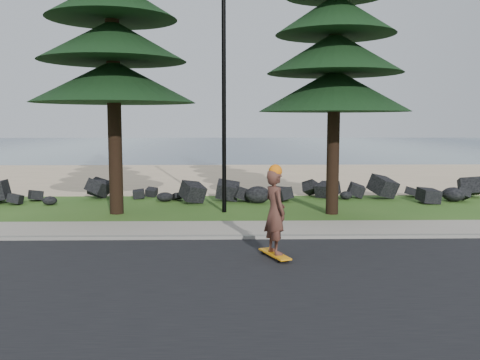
{
  "coord_description": "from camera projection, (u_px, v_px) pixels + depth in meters",
  "views": [
    {
      "loc": [
        0.13,
        -14.26,
        3.01
      ],
      "look_at": [
        0.45,
        0.0,
        1.42
      ],
      "focal_mm": 40.0,
      "sensor_mm": 36.0,
      "label": 1
    }
  ],
  "objects": [
    {
      "name": "lamp_post",
      "position": [
        224.0,
        86.0,
        17.22
      ],
      "size": [
        0.25,
        0.14,
        8.14
      ],
      "color": "black",
      "rests_on": "ground"
    },
    {
      "name": "road",
      "position": [
        221.0,
        281.0,
        10.02
      ],
      "size": [
        160.0,
        7.0,
        0.02
      ],
      "primitive_type": "cube",
      "color": "black",
      "rests_on": "ground"
    },
    {
      "name": "ocean",
      "position": [
        227.0,
        145.0,
        65.17
      ],
      "size": [
        160.0,
        58.0,
        0.01
      ],
      "primitive_type": "cube",
      "color": "#32465F",
      "rests_on": "ground"
    },
    {
      "name": "kerb",
      "position": [
        223.0,
        237.0,
        13.6
      ],
      "size": [
        160.0,
        0.2,
        0.1
      ],
      "primitive_type": "cube",
      "color": "gray",
      "rests_on": "ground"
    },
    {
      "name": "seawall_boulders",
      "position": [
        225.0,
        201.0,
        20.06
      ],
      "size": [
        60.0,
        2.4,
        1.1
      ],
      "primitive_type": null,
      "color": "black",
      "rests_on": "ground"
    },
    {
      "name": "skateboarder",
      "position": [
        275.0,
        212.0,
        11.58
      ],
      "size": [
        0.65,
        1.13,
        2.06
      ],
      "rotation": [
        0.0,
        0.0,
        1.94
      ],
      "color": "orange",
      "rests_on": "ground"
    },
    {
      "name": "sidewalk",
      "position": [
        224.0,
        229.0,
        14.69
      ],
      "size": [
        160.0,
        2.0,
        0.08
      ],
      "primitive_type": "cube",
      "color": "#9F9385",
      "rests_on": "ground"
    },
    {
      "name": "beach_sand",
      "position": [
        226.0,
        176.0,
        28.9
      ],
      "size": [
        160.0,
        15.0,
        0.01
      ],
      "primitive_type": "cube",
      "color": "tan",
      "rests_on": "ground"
    },
    {
      "name": "ground",
      "position": [
        223.0,
        232.0,
        14.5
      ],
      "size": [
        160.0,
        160.0,
        0.0
      ],
      "primitive_type": "plane",
      "color": "#315C1C",
      "rests_on": "ground"
    }
  ]
}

